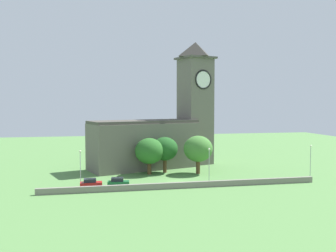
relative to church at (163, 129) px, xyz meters
name	(u,v)px	position (x,y,z in m)	size (l,w,h in m)	color
ground_plane	(163,169)	(-0.98, -4.54, -9.71)	(200.00, 200.00, 0.00)	#517F42
church	(163,129)	(0.00, 0.00, 0.00)	(34.01, 18.62, 32.26)	#666056
quay_barrier	(184,185)	(-0.98, -25.33, -9.14)	(53.96, 0.70, 1.15)	gray
car_red	(91,183)	(-18.30, -21.80, -8.78)	(4.12, 2.15, 1.86)	red
car_green	(118,182)	(-13.15, -21.95, -8.78)	(4.28, 2.39, 1.86)	#1E6B38
streetlamp_west_end	(80,163)	(-20.24, -20.24, -4.96)	(0.44, 0.44, 7.14)	#9EA0A5
streetlamp_west_mid	(209,159)	(5.62, -20.50, -5.06)	(0.44, 0.44, 6.95)	#9EA0A5
streetlamp_central	(311,156)	(28.55, -20.82, -5.00)	(0.44, 0.44, 7.07)	#9EA0A5
tree_riverside_east	(198,149)	(5.90, -11.43, -4.02)	(6.66, 6.66, 8.74)	brown
tree_churchyard	(165,149)	(-1.30, -8.59, -4.19)	(6.08, 6.08, 8.31)	brown
tree_riverside_west	(149,151)	(-5.18, -9.98, -4.42)	(6.53, 6.53, 8.27)	brown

